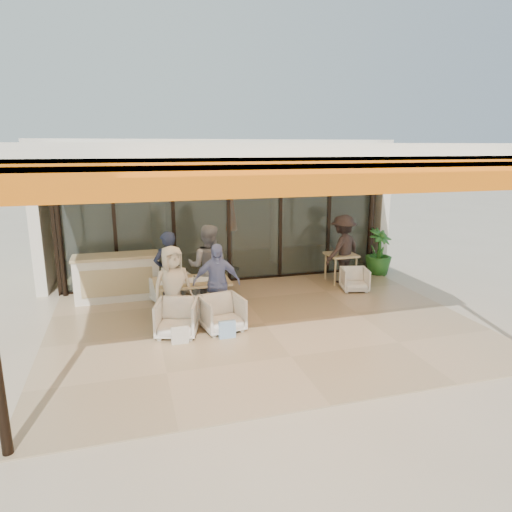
{
  "coord_description": "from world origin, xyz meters",
  "views": [
    {
      "loc": [
        -2.45,
        -7.91,
        3.37
      ],
      "look_at": [
        0.1,
        0.9,
        1.15
      ],
      "focal_mm": 32.0,
      "sensor_mm": 36.0,
      "label": 1
    }
  ],
  "objects_px": {
    "chair_far_right": "(205,284)",
    "diner_grey": "(208,266)",
    "host_counter": "(117,277)",
    "chair_far_left": "(167,289)",
    "diner_periwinkle": "(217,283)",
    "potted_palm": "(379,252)",
    "chair_near_left": "(177,317)",
    "side_chair": "(355,278)",
    "standing_woman": "(343,249)",
    "diner_navy": "(168,271)",
    "chair_near_right": "(222,312)",
    "diner_cream": "(173,287)",
    "side_table": "(341,258)",
    "dining_table": "(191,283)"
  },
  "relations": [
    {
      "from": "chair_far_right",
      "to": "diner_grey",
      "type": "bearing_deg",
      "value": 75.96
    },
    {
      "from": "host_counter",
      "to": "chair_far_left",
      "type": "relative_size",
      "value": 2.93
    },
    {
      "from": "diner_periwinkle",
      "to": "potted_palm",
      "type": "bearing_deg",
      "value": 31.04
    },
    {
      "from": "chair_near_left",
      "to": "chair_far_left",
      "type": "bearing_deg",
      "value": 105.86
    },
    {
      "from": "diner_grey",
      "to": "side_chair",
      "type": "bearing_deg",
      "value": -157.62
    },
    {
      "from": "host_counter",
      "to": "standing_woman",
      "type": "xyz_separation_m",
      "value": [
        5.41,
        -0.17,
        0.33
      ]
    },
    {
      "from": "chair_far_right",
      "to": "chair_near_left",
      "type": "relative_size",
      "value": 0.96
    },
    {
      "from": "chair_far_left",
      "to": "side_chair",
      "type": "xyz_separation_m",
      "value": [
        4.36,
        -0.42,
        -0.0
      ]
    },
    {
      "from": "diner_navy",
      "to": "side_chair",
      "type": "distance_m",
      "value": 4.39
    },
    {
      "from": "chair_near_right",
      "to": "diner_periwinkle",
      "type": "relative_size",
      "value": 0.47
    },
    {
      "from": "chair_far_right",
      "to": "diner_cream",
      "type": "bearing_deg",
      "value": 44.99
    },
    {
      "from": "side_chair",
      "to": "diner_cream",
      "type": "bearing_deg",
      "value": -153.84
    },
    {
      "from": "diner_grey",
      "to": "side_table",
      "type": "relative_size",
      "value": 2.39
    },
    {
      "from": "host_counter",
      "to": "chair_near_left",
      "type": "distance_m",
      "value": 2.59
    },
    {
      "from": "diner_cream",
      "to": "standing_woman",
      "type": "relative_size",
      "value": 0.91
    },
    {
      "from": "diner_navy",
      "to": "diner_periwinkle",
      "type": "xyz_separation_m",
      "value": [
        0.84,
        -0.9,
        -0.06
      ]
    },
    {
      "from": "chair_near_left",
      "to": "diner_navy",
      "type": "height_order",
      "value": "diner_navy"
    },
    {
      "from": "dining_table",
      "to": "diner_navy",
      "type": "distance_m",
      "value": 0.63
    },
    {
      "from": "diner_periwinkle",
      "to": "side_table",
      "type": "height_order",
      "value": "diner_periwinkle"
    },
    {
      "from": "diner_cream",
      "to": "potted_palm",
      "type": "bearing_deg",
      "value": 6.71
    },
    {
      "from": "chair_far_left",
      "to": "diner_periwinkle",
      "type": "bearing_deg",
      "value": 103.24
    },
    {
      "from": "chair_near_left",
      "to": "diner_grey",
      "type": "bearing_deg",
      "value": 74.9
    },
    {
      "from": "diner_cream",
      "to": "potted_palm",
      "type": "distance_m",
      "value": 6.05
    },
    {
      "from": "chair_near_left",
      "to": "standing_woman",
      "type": "distance_m",
      "value": 4.92
    },
    {
      "from": "diner_cream",
      "to": "diner_navy",
      "type": "bearing_deg",
      "value": 76.13
    },
    {
      "from": "chair_near_left",
      "to": "potted_palm",
      "type": "distance_m",
      "value": 6.25
    },
    {
      "from": "dining_table",
      "to": "side_chair",
      "type": "height_order",
      "value": "dining_table"
    },
    {
      "from": "chair_near_right",
      "to": "dining_table",
      "type": "bearing_deg",
      "value": 104.14
    },
    {
      "from": "chair_far_left",
      "to": "standing_woman",
      "type": "xyz_separation_m",
      "value": [
        4.38,
        0.3,
        0.55
      ]
    },
    {
      "from": "chair_near_left",
      "to": "chair_near_right",
      "type": "xyz_separation_m",
      "value": [
        0.84,
        0.0,
        -0.0
      ]
    },
    {
      "from": "host_counter",
      "to": "chair_near_left",
      "type": "relative_size",
      "value": 2.51
    },
    {
      "from": "host_counter",
      "to": "chair_far_left",
      "type": "xyz_separation_m",
      "value": [
        1.03,
        -0.47,
        -0.22
      ]
    },
    {
      "from": "chair_far_right",
      "to": "diner_navy",
      "type": "relative_size",
      "value": 0.42
    },
    {
      "from": "diner_navy",
      "to": "side_chair",
      "type": "bearing_deg",
      "value": 159.69
    },
    {
      "from": "diner_grey",
      "to": "side_table",
      "type": "xyz_separation_m",
      "value": [
        3.52,
        0.83,
        -0.25
      ]
    },
    {
      "from": "side_table",
      "to": "diner_periwinkle",
      "type": "bearing_deg",
      "value": -153.82
    },
    {
      "from": "side_table",
      "to": "potted_palm",
      "type": "height_order",
      "value": "potted_palm"
    },
    {
      "from": "chair_near_left",
      "to": "side_table",
      "type": "relative_size",
      "value": 0.99
    },
    {
      "from": "chair_near_right",
      "to": "potted_palm",
      "type": "relative_size",
      "value": 0.6
    },
    {
      "from": "host_counter",
      "to": "side_table",
      "type": "relative_size",
      "value": 2.48
    },
    {
      "from": "dining_table",
      "to": "diner_cream",
      "type": "xyz_separation_m",
      "value": [
        -0.41,
        -0.46,
        0.1
      ]
    },
    {
      "from": "dining_table",
      "to": "chair_near_right",
      "type": "xyz_separation_m",
      "value": [
        0.43,
        -0.96,
        -0.32
      ]
    },
    {
      "from": "chair_far_right",
      "to": "potted_palm",
      "type": "xyz_separation_m",
      "value": [
        4.82,
        0.73,
        0.26
      ]
    },
    {
      "from": "chair_near_right",
      "to": "diner_cream",
      "type": "height_order",
      "value": "diner_cream"
    },
    {
      "from": "chair_near_left",
      "to": "side_table",
      "type": "xyz_separation_m",
      "value": [
        4.36,
        2.23,
        0.27
      ]
    },
    {
      "from": "chair_near_right",
      "to": "potted_palm",
      "type": "height_order",
      "value": "potted_palm"
    },
    {
      "from": "diner_cream",
      "to": "dining_table",
      "type": "bearing_deg",
      "value": 34.08
    },
    {
      "from": "diner_cream",
      "to": "side_chair",
      "type": "bearing_deg",
      "value": -1.21
    },
    {
      "from": "side_table",
      "to": "potted_palm",
      "type": "relative_size",
      "value": 0.6
    },
    {
      "from": "chair_far_left",
      "to": "diner_cream",
      "type": "height_order",
      "value": "diner_cream"
    }
  ]
}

